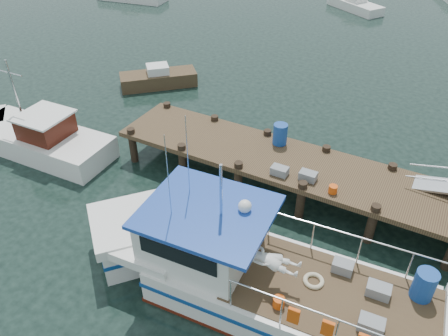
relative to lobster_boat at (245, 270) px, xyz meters
The scene contains 5 objects.
ground_plane 5.63m from the lobster_boat, 108.48° to the left, with size 160.00×160.00×0.00m, color black.
lobster_boat is the anchor object (origin of this frame).
work_boat 11.90m from the lobster_boat, 167.45° to the left, with size 7.85×2.67×4.13m.
moored_rowboat 15.09m from the lobster_boat, 135.41° to the left, with size 4.06×3.95×1.23m.
moored_b 31.04m from the lobster_boat, 99.13° to the left, with size 5.20×4.13×1.12m.
Camera 1 is at (5.32, -13.01, 10.81)m, focal length 35.00 mm.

